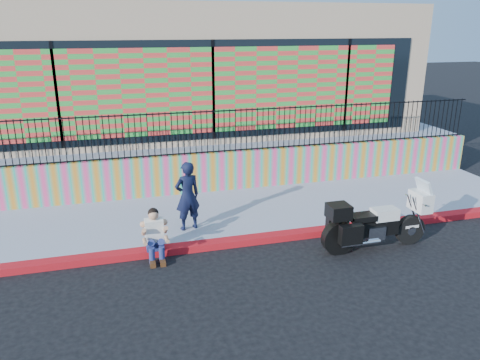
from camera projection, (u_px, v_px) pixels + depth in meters
name	position (u px, v px, depth m)	size (l,w,h in m)	color
ground	(255.00, 242.00, 10.46)	(90.00, 90.00, 0.00)	black
red_curb	(255.00, 239.00, 10.44)	(16.00, 0.30, 0.15)	#A4120B
sidewalk	(236.00, 212.00, 11.95)	(16.00, 3.00, 0.15)	gray
mural_wall	(221.00, 171.00, 13.21)	(16.00, 0.20, 1.10)	#FA4183
metal_fence	(221.00, 131.00, 12.85)	(15.80, 0.04, 1.20)	black
elevated_platform	(191.00, 135.00, 17.90)	(16.00, 10.00, 1.25)	gray
storefront_building	(189.00, 65.00, 16.88)	(14.00, 8.06, 4.00)	tan
police_motorcycle	(374.00, 222.00, 9.99)	(2.39, 0.79, 1.49)	black
police_officer	(187.00, 196.00, 10.56)	(0.59, 0.38, 1.60)	black
seated_man	(155.00, 240.00, 9.57)	(0.54, 0.71, 1.06)	navy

